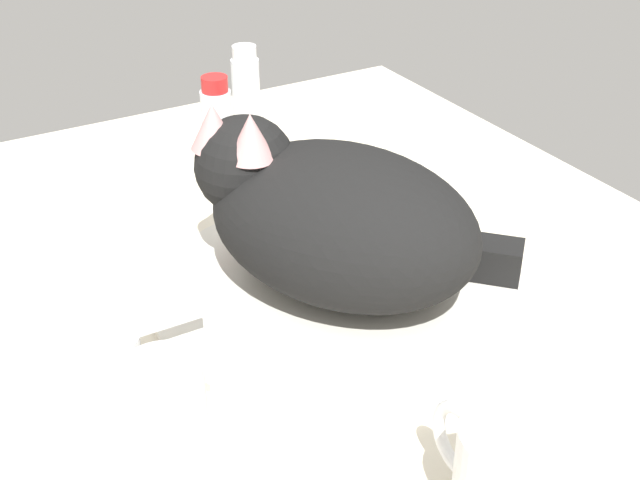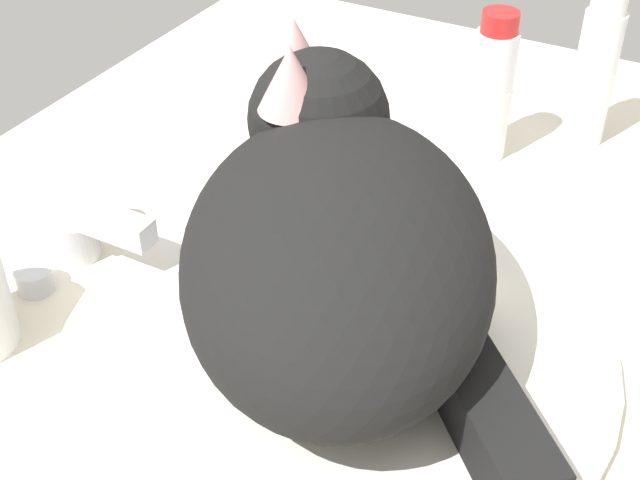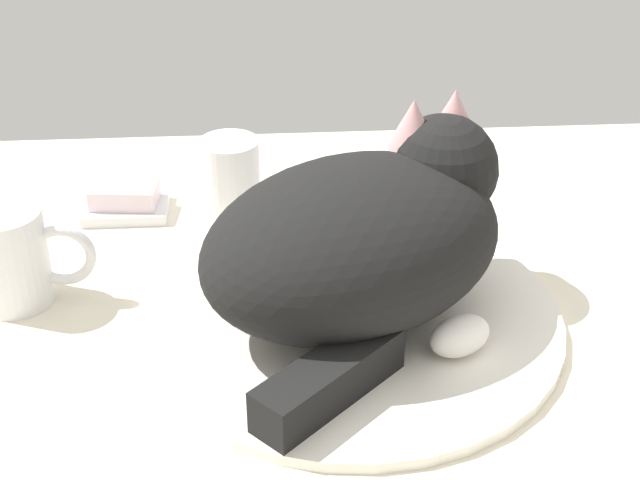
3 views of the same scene
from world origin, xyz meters
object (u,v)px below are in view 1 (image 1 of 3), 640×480
rinse_cup (166,406)px  faucet (132,343)px  mouthwash_bottle (247,102)px  toothpaste_bottle (219,134)px  cat (331,215)px

rinse_cup → faucet: bearing=-5.1°
faucet → rinse_cup: bearing=174.9°
faucet → mouthwash_bottle: bearing=-38.6°
faucet → toothpaste_bottle: (29.18, -21.68, 4.11)cm
rinse_cup → toothpaste_bottle: 46.19cm
rinse_cup → mouthwash_bottle: bearing=-32.3°
cat → toothpaste_bottle: 28.09cm
cat → rinse_cup: size_ratio=4.24×
mouthwash_bottle → cat: bearing=167.4°
rinse_cup → mouthwash_bottle: 55.79cm
rinse_cup → toothpaste_bottle: size_ratio=0.57×
faucet → toothpaste_bottle: toothpaste_bottle is taller
cat → toothpaste_bottle: cat is taller
cat → rinse_cup: bearing=119.0°
cat → rinse_cup: cat is taller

